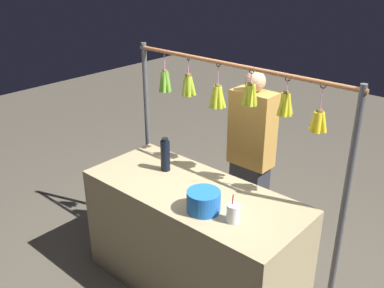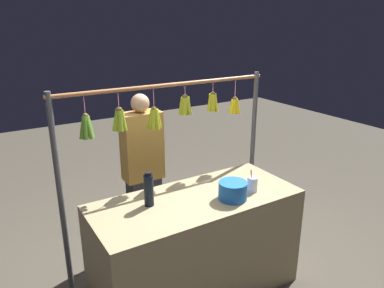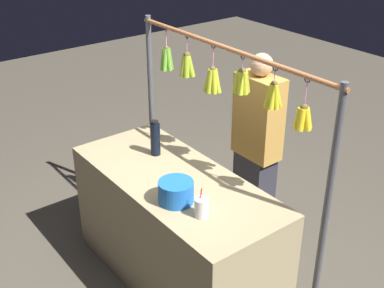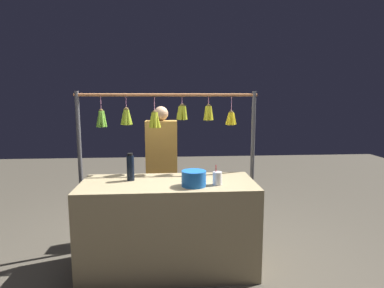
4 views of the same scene
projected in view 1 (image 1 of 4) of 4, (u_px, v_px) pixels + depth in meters
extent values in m
plane|color=#4C453A|center=(193.00, 285.00, 3.49)|extent=(12.00, 12.00, 0.00)
cube|color=tan|center=(193.00, 240.00, 3.31)|extent=(1.67, 0.72, 0.88)
cylinder|color=#4C4C51|center=(343.00, 213.00, 2.86)|extent=(0.04, 0.04, 1.75)
cylinder|color=#4C4C51|center=(148.00, 139.00, 4.00)|extent=(0.04, 0.04, 1.75)
cylinder|color=#9E6038|center=(233.00, 65.00, 3.09)|extent=(1.93, 0.03, 0.03)
torus|color=black|center=(323.00, 86.00, 2.68)|extent=(0.04, 0.01, 0.04)
cylinder|color=pink|center=(321.00, 99.00, 2.72)|extent=(0.01, 0.01, 0.17)
sphere|color=brown|center=(320.00, 112.00, 2.75)|extent=(0.05, 0.05, 0.05)
cylinder|color=yellow|center=(315.00, 121.00, 2.79)|extent=(0.07, 0.04, 0.14)
cylinder|color=yellow|center=(315.00, 122.00, 2.77)|extent=(0.05, 0.05, 0.14)
cylinder|color=yellow|center=(318.00, 123.00, 2.75)|extent=(0.05, 0.06, 0.14)
cylinder|color=yellow|center=(323.00, 123.00, 2.76)|extent=(0.06, 0.04, 0.14)
cylinder|color=yellow|center=(322.00, 121.00, 2.79)|extent=(0.05, 0.06, 0.14)
cylinder|color=yellow|center=(319.00, 120.00, 2.80)|extent=(0.05, 0.07, 0.14)
torus|color=black|center=(288.00, 79.00, 2.83)|extent=(0.04, 0.02, 0.04)
cylinder|color=pink|center=(287.00, 86.00, 2.85)|extent=(0.01, 0.01, 0.10)
sphere|color=brown|center=(286.00, 93.00, 2.87)|extent=(0.04, 0.04, 0.04)
cylinder|color=gold|center=(282.00, 103.00, 2.92)|extent=(0.05, 0.04, 0.16)
cylinder|color=gold|center=(282.00, 105.00, 2.90)|extent=(0.05, 0.06, 0.16)
cylinder|color=gold|center=(285.00, 106.00, 2.88)|extent=(0.05, 0.06, 0.16)
cylinder|color=gold|center=(288.00, 105.00, 2.89)|extent=(0.06, 0.04, 0.16)
cylinder|color=gold|center=(289.00, 104.00, 2.91)|extent=(0.05, 0.07, 0.16)
cylinder|color=gold|center=(285.00, 103.00, 2.93)|extent=(0.04, 0.05, 0.16)
torus|color=black|center=(251.00, 71.00, 3.00)|extent=(0.04, 0.01, 0.04)
cylinder|color=pink|center=(251.00, 78.00, 3.02)|extent=(0.01, 0.01, 0.10)
sphere|color=brown|center=(251.00, 85.00, 3.04)|extent=(0.05, 0.05, 0.05)
cylinder|color=#ABB725|center=(247.00, 94.00, 3.09)|extent=(0.06, 0.04, 0.15)
cylinder|color=#ABB725|center=(246.00, 96.00, 3.07)|extent=(0.05, 0.06, 0.15)
cylinder|color=#ABB725|center=(250.00, 96.00, 3.05)|extent=(0.06, 0.06, 0.15)
cylinder|color=#ABB725|center=(254.00, 96.00, 3.06)|extent=(0.06, 0.04, 0.15)
cylinder|color=#ABB725|center=(254.00, 95.00, 3.08)|extent=(0.05, 0.06, 0.15)
cylinder|color=#ABB725|center=(251.00, 94.00, 3.10)|extent=(0.05, 0.07, 0.15)
torus|color=black|center=(218.00, 65.00, 3.18)|extent=(0.04, 0.01, 0.04)
cylinder|color=pink|center=(218.00, 76.00, 3.21)|extent=(0.01, 0.01, 0.16)
sphere|color=brown|center=(218.00, 86.00, 3.25)|extent=(0.05, 0.05, 0.05)
cylinder|color=#ADB725|center=(214.00, 96.00, 3.30)|extent=(0.07, 0.04, 0.17)
cylinder|color=#ADB725|center=(213.00, 97.00, 3.28)|extent=(0.06, 0.06, 0.17)
cylinder|color=#ADB725|center=(216.00, 98.00, 3.26)|extent=(0.04, 0.06, 0.17)
cylinder|color=#ADB725|center=(220.00, 98.00, 3.26)|extent=(0.06, 0.04, 0.17)
cylinder|color=#ADB725|center=(221.00, 97.00, 3.27)|extent=(0.07, 0.05, 0.17)
cylinder|color=#ADB725|center=(221.00, 96.00, 3.30)|extent=(0.04, 0.06, 0.17)
cylinder|color=#ADB725|center=(217.00, 96.00, 3.31)|extent=(0.06, 0.06, 0.17)
torus|color=black|center=(188.00, 59.00, 3.36)|extent=(0.04, 0.01, 0.04)
cylinder|color=pink|center=(188.00, 67.00, 3.39)|extent=(0.01, 0.01, 0.14)
sphere|color=brown|center=(188.00, 76.00, 3.42)|extent=(0.05, 0.05, 0.05)
cylinder|color=#93AF28|center=(186.00, 85.00, 3.46)|extent=(0.08, 0.04, 0.17)
cylinder|color=#93AF28|center=(186.00, 86.00, 3.43)|extent=(0.05, 0.06, 0.16)
cylinder|color=#93AF28|center=(189.00, 87.00, 3.43)|extent=(0.06, 0.06, 0.17)
cylinder|color=#93AF28|center=(191.00, 86.00, 3.44)|extent=(0.07, 0.06, 0.17)
cylinder|color=#93AF28|center=(189.00, 85.00, 3.47)|extent=(0.06, 0.07, 0.17)
torus|color=black|center=(164.00, 54.00, 3.52)|extent=(0.04, 0.02, 0.04)
cylinder|color=pink|center=(165.00, 63.00, 3.55)|extent=(0.01, 0.01, 0.15)
sphere|color=brown|center=(165.00, 72.00, 3.58)|extent=(0.04, 0.04, 0.04)
cylinder|color=#609E2D|center=(163.00, 81.00, 3.63)|extent=(0.07, 0.04, 0.17)
cylinder|color=#609E2D|center=(162.00, 82.00, 3.61)|extent=(0.05, 0.05, 0.18)
cylinder|color=#609E2D|center=(164.00, 83.00, 3.59)|extent=(0.05, 0.07, 0.18)
cylinder|color=#609E2D|center=(167.00, 82.00, 3.60)|extent=(0.06, 0.04, 0.17)
cylinder|color=#609E2D|center=(168.00, 81.00, 3.62)|extent=(0.04, 0.06, 0.18)
cylinder|color=#609E2D|center=(165.00, 81.00, 3.64)|extent=(0.06, 0.06, 0.18)
cylinder|color=black|center=(165.00, 156.00, 3.37)|extent=(0.07, 0.07, 0.25)
cylinder|color=black|center=(165.00, 140.00, 3.31)|extent=(0.05, 0.05, 0.02)
cylinder|color=blue|center=(204.00, 201.00, 2.85)|extent=(0.22, 0.22, 0.14)
cylinder|color=silver|center=(233.00, 213.00, 2.74)|extent=(0.09, 0.09, 0.12)
cylinder|color=red|center=(232.00, 208.00, 2.74)|extent=(0.01, 0.03, 0.19)
cube|color=#2D2D38|center=(248.00, 201.00, 3.96)|extent=(0.30, 0.20, 0.75)
cube|color=#BF8C3F|center=(252.00, 129.00, 3.67)|extent=(0.37, 0.20, 0.66)
sphere|color=tan|center=(255.00, 81.00, 3.51)|extent=(0.17, 0.17, 0.17)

